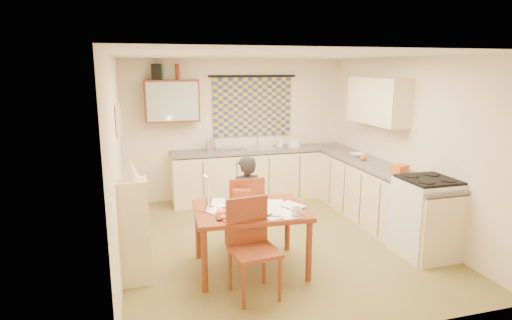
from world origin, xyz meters
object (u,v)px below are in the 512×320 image
object	(u,v)px
counter_back	(264,174)
counter_right	(378,196)
person	(246,204)
shelf_stand	(135,232)
chair_far	(244,226)
dining_table	(250,239)
stove	(426,217)

from	to	relation	value
counter_back	counter_right	bearing A→B (deg)	-54.70
person	shelf_stand	size ratio (longest dim) A/B	1.07
counter_right	person	bearing A→B (deg)	-170.94
chair_far	counter_back	bearing A→B (deg)	-113.99
dining_table	shelf_stand	world-z (taller)	shelf_stand
person	shelf_stand	world-z (taller)	person
shelf_stand	stove	bearing A→B (deg)	-4.25
counter_back	stove	size ratio (longest dim) A/B	3.28
counter_right	chair_far	xyz separation A→B (m)	(-2.17, -0.29, -0.14)
dining_table	shelf_stand	xyz separation A→B (m)	(-1.30, 0.04, 0.21)
counter_back	counter_right	xyz separation A→B (m)	(1.26, -1.78, -0.00)
counter_right	dining_table	xyz separation A→B (m)	(-2.24, -0.88, -0.07)
counter_right	stove	xyz separation A→B (m)	(0.00, -1.10, 0.05)
counter_right	counter_back	bearing A→B (deg)	125.30
dining_table	person	distance (m)	0.60
counter_back	stove	xyz separation A→B (m)	(1.26, -2.88, 0.05)
counter_right	dining_table	distance (m)	2.41
chair_far	shelf_stand	size ratio (longest dim) A/B	0.85
counter_right	stove	size ratio (longest dim) A/B	2.94
stove	chair_far	world-z (taller)	stove
stove	person	xyz separation A→B (m)	(-2.15, 0.76, 0.13)
chair_far	person	world-z (taller)	person
dining_table	stove	bearing A→B (deg)	-1.77
shelf_stand	person	bearing A→B (deg)	19.61
shelf_stand	chair_far	bearing A→B (deg)	21.84
stove	chair_far	xyz separation A→B (m)	(-2.17, 0.81, -0.19)
stove	person	world-z (taller)	person
shelf_stand	counter_back	bearing A→B (deg)	48.95
chair_far	person	xyz separation A→B (m)	(0.02, -0.05, 0.32)
stove	chair_far	size ratio (longest dim) A/B	1.01
dining_table	chair_far	distance (m)	0.60
stove	shelf_stand	world-z (taller)	shelf_stand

